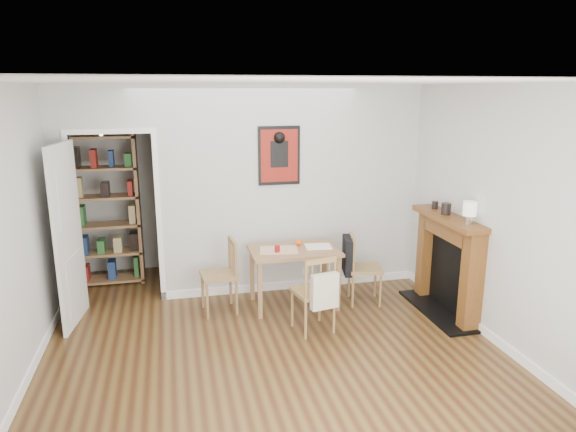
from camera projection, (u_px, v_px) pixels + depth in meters
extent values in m
plane|color=brown|center=(269.00, 340.00, 5.34)|extent=(5.20, 5.20, 0.00)
plane|color=#BABAB8|center=(234.00, 177.00, 7.48)|extent=(4.50, 0.00, 4.50)
plane|color=#BABAB8|center=(366.00, 345.00, 2.56)|extent=(4.50, 0.00, 4.50)
plane|color=#BABAB8|center=(18.00, 234.00, 4.53)|extent=(0.00, 5.20, 5.20)
plane|color=#BABAB8|center=(473.00, 208.00, 5.52)|extent=(0.00, 5.20, 5.20)
plane|color=white|center=(267.00, 83.00, 4.71)|extent=(5.20, 5.20, 0.00)
cube|color=#BABAB8|center=(292.00, 190.00, 6.47)|extent=(3.35, 0.10, 2.60)
cube|color=#BABAB8|center=(63.00, 200.00, 5.88)|extent=(0.25, 0.10, 2.60)
cube|color=#BABAB8|center=(108.00, 109.00, 5.76)|extent=(0.90, 0.10, 0.55)
cube|color=white|center=(74.00, 223.00, 5.97)|extent=(0.06, 0.14, 2.05)
cube|color=white|center=(159.00, 219.00, 6.18)|extent=(0.06, 0.14, 2.05)
cube|color=white|center=(293.00, 285.00, 6.72)|extent=(3.35, 0.02, 0.10)
cube|color=white|center=(19.00, 397.00, 4.26)|extent=(0.02, 4.00, 0.10)
cube|color=white|center=(495.00, 340.00, 5.25)|extent=(0.02, 4.00, 0.10)
cube|color=silver|center=(68.00, 236.00, 5.53)|extent=(0.15, 0.80, 2.00)
cube|color=black|center=(279.00, 156.00, 6.26)|extent=(0.52, 0.02, 0.72)
cube|color=maroon|center=(279.00, 156.00, 6.25)|extent=(0.46, 0.00, 0.64)
cube|color=#916643|center=(294.00, 251.00, 6.05)|extent=(1.04, 0.66, 0.04)
cube|color=#916643|center=(260.00, 291.00, 5.77)|extent=(0.05, 0.05, 0.67)
cube|color=#916643|center=(338.00, 284.00, 5.98)|extent=(0.05, 0.05, 0.67)
cube|color=#916643|center=(252.00, 274.00, 6.29)|extent=(0.05, 0.05, 0.67)
cube|color=#916643|center=(324.00, 268.00, 6.49)|extent=(0.05, 0.05, 0.67)
cube|color=black|center=(347.00, 255.00, 6.16)|extent=(0.17, 0.36, 0.45)
cube|color=#BCB19C|center=(323.00, 290.00, 5.25)|extent=(0.31, 0.15, 0.37)
cube|color=#916643|center=(75.00, 212.00, 6.64)|extent=(0.04, 0.34, 2.00)
cube|color=#916643|center=(139.00, 209.00, 6.81)|extent=(0.04, 0.34, 2.00)
cube|color=#916643|center=(113.00, 279.00, 6.96)|extent=(0.84, 0.34, 0.03)
cube|color=#916643|center=(108.00, 225.00, 6.77)|extent=(0.84, 0.34, 0.03)
cube|color=#916643|center=(101.00, 137.00, 6.50)|extent=(0.84, 0.34, 0.03)
cube|color=maroon|center=(107.00, 210.00, 6.73)|extent=(0.74, 0.27, 0.27)
cube|color=brown|center=(472.00, 282.00, 5.44)|extent=(0.20, 0.16, 1.10)
cube|color=brown|center=(427.00, 254.00, 6.38)|extent=(0.20, 0.16, 1.10)
cube|color=brown|center=(449.00, 218.00, 5.77)|extent=(0.30, 1.21, 0.06)
cube|color=brown|center=(450.00, 229.00, 5.80)|extent=(0.20, 0.85, 0.20)
cube|color=black|center=(452.00, 275.00, 5.95)|extent=(0.08, 0.81, 0.88)
cube|color=black|center=(439.00, 310.00, 6.03)|extent=(0.45, 1.25, 0.03)
cylinder|color=maroon|center=(277.00, 249.00, 5.92)|extent=(0.06, 0.06, 0.08)
sphere|color=#FF510D|center=(299.00, 242.00, 6.19)|extent=(0.07, 0.07, 0.07)
cube|color=beige|center=(279.00, 250.00, 6.00)|extent=(0.49, 0.40, 0.00)
cube|color=white|center=(318.00, 246.00, 6.12)|extent=(0.33, 0.26, 0.02)
cylinder|color=silver|center=(469.00, 219.00, 5.42)|extent=(0.07, 0.07, 0.08)
cylinder|color=beige|center=(470.00, 209.00, 5.40)|extent=(0.15, 0.15, 0.15)
cylinder|color=black|center=(446.00, 209.00, 5.80)|extent=(0.11, 0.11, 0.13)
cylinder|color=black|center=(435.00, 205.00, 6.08)|extent=(0.07, 0.07, 0.09)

